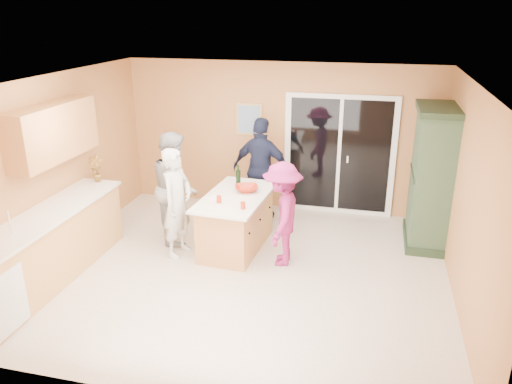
% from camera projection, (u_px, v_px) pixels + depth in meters
% --- Properties ---
extents(floor, '(5.50, 5.50, 0.00)m').
position_uv_depth(floor, '(244.00, 271.00, 6.93)').
color(floor, beige).
rests_on(floor, ground).
extents(ceiling, '(5.50, 5.00, 0.10)m').
position_uv_depth(ceiling, '(242.00, 82.00, 6.03)').
color(ceiling, white).
rests_on(ceiling, wall_back).
extents(wall_back, '(5.50, 0.10, 2.60)m').
position_uv_depth(wall_back, '(280.00, 137.00, 8.76)').
color(wall_back, tan).
rests_on(wall_back, ground).
extents(wall_front, '(5.50, 0.10, 2.60)m').
position_uv_depth(wall_front, '(166.00, 278.00, 4.20)').
color(wall_front, tan).
rests_on(wall_front, ground).
extents(wall_left, '(0.10, 5.00, 2.60)m').
position_uv_depth(wall_left, '(56.00, 168.00, 7.09)').
color(wall_left, tan).
rests_on(wall_left, ground).
extents(wall_right, '(0.10, 5.00, 2.60)m').
position_uv_depth(wall_right, '(468.00, 201.00, 5.87)').
color(wall_right, tan).
rests_on(wall_right, ground).
extents(left_cabinet_run, '(0.65, 3.05, 1.24)m').
position_uv_depth(left_cabinet_run, '(37.00, 256.00, 6.36)').
color(left_cabinet_run, tan).
rests_on(left_cabinet_run, floor).
extents(upper_cabinets, '(0.35, 1.60, 0.75)m').
position_uv_depth(upper_cabinets, '(53.00, 132.00, 6.67)').
color(upper_cabinets, tan).
rests_on(upper_cabinets, wall_left).
extents(sliding_door, '(1.90, 0.07, 2.10)m').
position_uv_depth(sliding_door, '(339.00, 155.00, 8.58)').
color(sliding_door, silver).
rests_on(sliding_door, floor).
extents(framed_picture, '(0.46, 0.04, 0.56)m').
position_uv_depth(framed_picture, '(249.00, 119.00, 8.76)').
color(framed_picture, tan).
rests_on(framed_picture, wall_back).
extents(kitchen_island, '(0.98, 1.66, 0.84)m').
position_uv_depth(kitchen_island, '(236.00, 223.00, 7.50)').
color(kitchen_island, tan).
rests_on(kitchen_island, floor).
extents(green_hutch, '(0.61, 1.16, 2.13)m').
position_uv_depth(green_hutch, '(431.00, 179.00, 7.45)').
color(green_hutch, '#1E311E').
rests_on(green_hutch, floor).
extents(woman_white, '(0.49, 0.65, 1.62)m').
position_uv_depth(woman_white, '(177.00, 203.00, 7.15)').
color(woman_white, silver).
rests_on(woman_white, floor).
extents(woman_grey, '(0.95, 1.04, 1.72)m').
position_uv_depth(woman_grey, '(175.00, 187.00, 7.65)').
color(woman_grey, gray).
rests_on(woman_grey, floor).
extents(woman_navy, '(1.10, 0.61, 1.77)m').
position_uv_depth(woman_navy, '(262.00, 170.00, 8.34)').
color(woman_navy, '#1B1F3C').
rests_on(woman_navy, floor).
extents(woman_magenta, '(0.61, 0.99, 1.49)m').
position_uv_depth(woman_magenta, '(282.00, 214.00, 6.92)').
color(woman_magenta, '#9A2171').
rests_on(woman_magenta, floor).
extents(serving_bowl, '(0.44, 0.44, 0.08)m').
position_uv_depth(serving_bowl, '(247.00, 189.00, 7.49)').
color(serving_bowl, '#AA2812').
rests_on(serving_bowl, kitchen_island).
extents(tulip_vase, '(0.24, 0.18, 0.42)m').
position_uv_depth(tulip_vase, '(96.00, 168.00, 7.55)').
color(tulip_vase, '#A82110').
rests_on(tulip_vase, left_cabinet_run).
extents(tumbler_near, '(0.09, 0.09, 0.10)m').
position_uv_depth(tumbler_near, '(219.00, 199.00, 7.05)').
color(tumbler_near, '#AA2812').
rests_on(tumbler_near, kitchen_island).
extents(tumbler_far, '(0.09, 0.09, 0.10)m').
position_uv_depth(tumbler_far, '(243.00, 205.00, 6.84)').
color(tumbler_far, '#AA2812').
rests_on(tumbler_far, kitchen_island).
extents(wine_bottle, '(0.07, 0.07, 0.32)m').
position_uv_depth(wine_bottle, '(238.00, 177.00, 7.74)').
color(wine_bottle, black).
rests_on(wine_bottle, kitchen_island).
extents(white_plate, '(0.25, 0.25, 0.02)m').
position_uv_depth(white_plate, '(216.00, 198.00, 7.23)').
color(white_plate, white).
rests_on(white_plate, kitchen_island).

